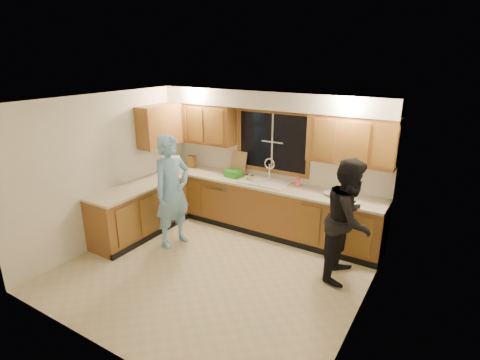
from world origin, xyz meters
name	(u,v)px	position (x,y,z in m)	size (l,w,h in m)	color
floor	(213,270)	(0.00, 0.00, 0.00)	(4.20, 4.20, 0.00)	beige
ceiling	(208,101)	(0.00, 0.00, 2.50)	(4.20, 4.20, 0.00)	white
wall_back	(272,161)	(0.00, 1.90, 1.25)	(4.20, 4.20, 0.00)	white
wall_left	(108,169)	(-2.10, 0.00, 1.25)	(3.80, 3.80, 0.00)	white
wall_right	(364,227)	(2.10, 0.00, 1.25)	(3.80, 3.80, 0.00)	white
base_cabinets_back	(263,208)	(0.00, 1.60, 0.44)	(4.20, 0.60, 0.88)	brown
base_cabinets_left	(141,211)	(-1.80, 0.35, 0.44)	(0.60, 1.90, 0.88)	brown
countertop_back	(264,184)	(0.00, 1.58, 0.90)	(4.20, 0.63, 0.04)	beige
countertop_left	(139,186)	(-1.79, 0.35, 0.90)	(0.63, 1.90, 0.04)	beige
upper_cabinets_left	(202,123)	(-1.43, 1.73, 1.83)	(1.35, 0.33, 0.75)	brown
upper_cabinets_right	(352,140)	(1.43, 1.73, 1.83)	(1.35, 0.33, 0.75)	brown
upper_cabinets_return	(160,126)	(-1.94, 1.12, 1.83)	(0.33, 0.90, 0.75)	brown
soffit	(269,100)	(0.00, 1.72, 2.35)	(4.20, 0.35, 0.30)	silver
window_frame	(272,142)	(0.00, 1.89, 1.60)	(1.44, 0.03, 1.14)	black
sink	(264,186)	(0.00, 1.60, 0.86)	(0.86, 0.52, 0.57)	white
dishwasher	(224,200)	(-0.85, 1.59, 0.41)	(0.60, 0.56, 0.82)	silver
stove	(115,222)	(-1.80, -0.22, 0.45)	(0.58, 0.75, 0.90)	silver
man	(172,191)	(-1.05, 0.37, 0.94)	(0.69, 0.45, 1.89)	#7BB9E8
woman	(349,220)	(1.70, 0.90, 0.88)	(0.86, 0.67, 1.77)	black
knife_block	(192,162)	(-1.68, 1.68, 1.04)	(0.13, 0.11, 0.24)	brown
cutting_board	(239,163)	(-0.66, 1.82, 1.14)	(0.33, 0.02, 0.43)	tan
dish_crate	(234,173)	(-0.64, 1.61, 0.98)	(0.27, 0.25, 0.13)	green
soap_bottle	(298,180)	(0.56, 1.77, 1.01)	(0.08, 0.08, 0.18)	#EE5A7D
bowl	(330,194)	(1.21, 1.59, 0.95)	(0.22, 0.22, 0.05)	silver
can_left	(246,178)	(-0.31, 1.51, 0.98)	(0.07, 0.07, 0.12)	tan
can_right	(252,179)	(-0.19, 1.51, 0.98)	(0.07, 0.07, 0.13)	tan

